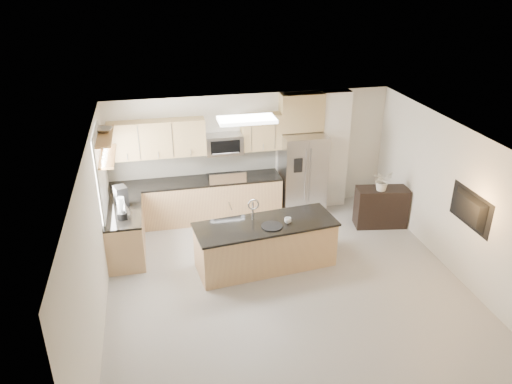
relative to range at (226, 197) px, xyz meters
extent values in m
plane|color=#9C9994|center=(0.60, -2.92, -0.47)|extent=(6.50, 6.50, 0.00)
cube|color=silver|center=(0.60, -2.92, 2.13)|extent=(6.00, 6.50, 0.02)
cube|color=silver|center=(0.60, 0.33, 0.83)|extent=(6.00, 0.02, 2.60)
cube|color=silver|center=(0.60, -6.17, 0.83)|extent=(6.00, 0.02, 2.60)
cube|color=silver|center=(-2.40, -2.92, 0.83)|extent=(0.02, 6.50, 2.60)
cube|color=silver|center=(3.60, -2.92, 0.83)|extent=(0.02, 6.50, 2.60)
cube|color=tan|center=(-0.63, 0.00, -0.03)|extent=(3.55, 0.65, 0.88)
cube|color=black|center=(-0.63, 0.00, 0.43)|extent=(3.55, 0.66, 0.04)
cube|color=beige|center=(-0.63, 0.32, 0.71)|extent=(3.55, 0.02, 0.52)
cube|color=tan|center=(-2.07, -1.07, -0.03)|extent=(0.65, 1.50, 0.88)
cube|color=black|center=(-2.07, -1.07, 0.43)|extent=(0.66, 1.50, 0.04)
cube|color=black|center=(0.00, 0.00, -0.02)|extent=(0.76, 0.64, 0.90)
cube|color=black|center=(0.00, 0.00, 0.44)|extent=(0.76, 0.62, 0.03)
cube|color=#A6A6A8|center=(0.00, -0.30, 0.56)|extent=(0.76, 0.04, 0.22)
cube|color=tan|center=(-1.34, 0.16, 1.35)|extent=(1.92, 0.33, 0.75)
cube|color=tan|center=(0.79, 0.16, 1.35)|extent=(0.82, 0.33, 0.75)
cube|color=#A6A6A8|center=(0.00, 0.13, 1.16)|extent=(0.76, 0.40, 0.40)
cube|color=black|center=(0.00, -0.07, 1.16)|extent=(0.60, 0.02, 0.28)
cube|color=#A6A6A8|center=(1.66, -0.05, 0.42)|extent=(0.92, 0.75, 1.78)
cube|color=gray|center=(1.66, -0.43, 0.42)|extent=(0.02, 0.01, 1.69)
cube|color=black|center=(1.44, -0.44, 0.78)|extent=(0.18, 0.03, 0.30)
cube|color=white|center=(2.42, 0.18, 0.83)|extent=(0.60, 0.30, 2.60)
cube|color=white|center=(-2.38, -1.07, 1.18)|extent=(0.03, 1.05, 1.55)
cube|color=silver|center=(-2.37, -1.07, 1.18)|extent=(0.03, 1.15, 1.65)
cube|color=olive|center=(-2.25, -0.97, 1.48)|extent=(0.30, 1.20, 0.04)
cube|color=olive|center=(-2.25, -0.97, 1.85)|extent=(0.30, 1.20, 0.04)
cube|color=white|center=(0.20, -1.32, 2.09)|extent=(1.00, 0.50, 0.06)
cube|color=tan|center=(0.38, -2.03, -0.06)|extent=(2.53, 1.12, 0.83)
cube|color=black|center=(0.38, -2.03, 0.38)|extent=(2.59, 1.19, 0.04)
cube|color=black|center=(0.20, -2.03, 0.36)|extent=(0.52, 0.38, 0.01)
cylinder|color=#A6A6A8|center=(0.20, -1.82, 0.57)|extent=(0.03, 0.03, 0.34)
torus|color=#A6A6A8|center=(0.20, -1.88, 0.72)|extent=(0.21, 0.03, 0.21)
cube|color=black|center=(3.08, -1.05, -0.05)|extent=(1.11, 0.60, 0.84)
imported|color=silver|center=(0.77, -2.09, 0.44)|extent=(0.15, 0.15, 0.10)
cylinder|color=black|center=(0.46, -2.17, 0.41)|extent=(0.46, 0.46, 0.02)
cylinder|color=black|center=(-2.07, -1.42, 0.51)|extent=(0.18, 0.18, 0.12)
cylinder|color=silver|center=(-2.07, -1.42, 0.72)|extent=(0.14, 0.14, 0.29)
cone|color=#A6A6A8|center=(-2.02, -1.21, 0.55)|extent=(0.19, 0.19, 0.21)
cylinder|color=black|center=(-2.02, -1.21, 0.67)|extent=(0.04, 0.04, 0.04)
cube|color=black|center=(-2.09, -0.87, 0.64)|extent=(0.28, 0.30, 0.39)
cylinder|color=#A6A6A8|center=(-2.09, -0.94, 0.55)|extent=(0.12, 0.12, 0.14)
imported|color=#A6A6A8|center=(-2.25, -0.79, 1.91)|extent=(0.47, 0.47, 0.09)
imported|color=beige|center=(3.01, -1.10, 0.69)|extent=(0.69, 0.63, 0.64)
imported|color=black|center=(3.51, -3.12, 0.88)|extent=(0.14, 1.08, 0.62)
camera|label=1|loc=(-1.42, -9.53, 4.60)|focal=35.00mm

